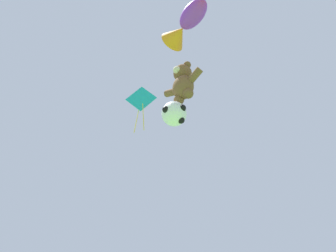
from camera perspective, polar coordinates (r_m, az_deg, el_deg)
name	(u,v)px	position (r m, az deg, el deg)	size (l,w,h in m)	color
teddy_bear_kite	(183,83)	(15.57, 2.27, 6.60)	(2.06, 0.91, 2.09)	brown
soccer_ball_kite	(174,114)	(14.76, 0.96, 1.88)	(1.10, 1.10, 1.02)	white
fish_kite_violet	(185,25)	(15.71, 2.61, 15.13)	(2.46, 1.42, 1.04)	purple
diamond_kite	(141,101)	(18.03, -4.14, 3.87)	(1.19, 1.01, 2.88)	#19ADB2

